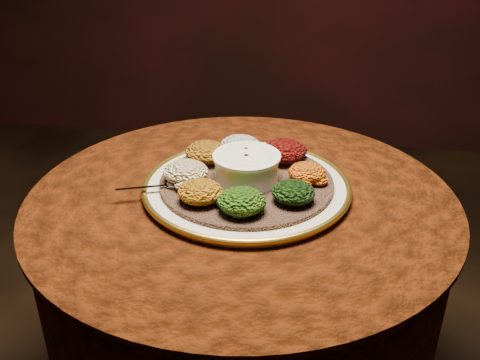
# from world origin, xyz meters

# --- Properties ---
(table) EXTENTS (0.96, 0.96, 0.73)m
(table) POSITION_xyz_m (0.00, 0.00, 0.55)
(table) COLOR black
(table) RESTS_ON ground
(platter) EXTENTS (0.52, 0.52, 0.02)m
(platter) POSITION_xyz_m (0.01, 0.02, 0.75)
(platter) COLOR beige
(platter) RESTS_ON table
(injera) EXTENTS (0.39, 0.39, 0.01)m
(injera) POSITION_xyz_m (0.01, 0.02, 0.76)
(injera) COLOR brown
(injera) RESTS_ON platter
(stew_bowl) EXTENTS (0.15, 0.15, 0.06)m
(stew_bowl) POSITION_xyz_m (0.01, 0.02, 0.80)
(stew_bowl) COLOR white
(stew_bowl) RESTS_ON injera
(spoon) EXTENTS (0.14, 0.06, 0.01)m
(spoon) POSITION_xyz_m (-0.16, -0.04, 0.77)
(spoon) COLOR silver
(spoon) RESTS_ON injera
(portion_ayib) EXTENTS (0.10, 0.10, 0.05)m
(portion_ayib) POSITION_xyz_m (-0.03, 0.15, 0.79)
(portion_ayib) COLOR beige
(portion_ayib) RESTS_ON injera
(portion_kitfo) EXTENTS (0.11, 0.10, 0.05)m
(portion_kitfo) POSITION_xyz_m (0.08, 0.13, 0.79)
(portion_kitfo) COLOR black
(portion_kitfo) RESTS_ON injera
(portion_tikil) EXTENTS (0.08, 0.08, 0.04)m
(portion_tikil) POSITION_xyz_m (0.14, 0.04, 0.78)
(portion_tikil) COLOR #C67310
(portion_tikil) RESTS_ON injera
(portion_gomen) EXTENTS (0.09, 0.09, 0.04)m
(portion_gomen) POSITION_xyz_m (0.12, -0.06, 0.78)
(portion_gomen) COLOR black
(portion_gomen) RESTS_ON injera
(portion_mixveg) EXTENTS (0.10, 0.09, 0.05)m
(portion_mixveg) POSITION_xyz_m (0.02, -0.12, 0.79)
(portion_mixveg) COLOR #9A3209
(portion_mixveg) RESTS_ON injera
(portion_kik) EXTENTS (0.09, 0.09, 0.05)m
(portion_kik) POSITION_xyz_m (-0.07, -0.09, 0.78)
(portion_kik) COLOR #A45B0E
(portion_kik) RESTS_ON injera
(portion_timatim) EXTENTS (0.10, 0.10, 0.05)m
(portion_timatim) POSITION_xyz_m (-0.12, -0.01, 0.79)
(portion_timatim) COLOR maroon
(portion_timatim) RESTS_ON injera
(portion_shiro) EXTENTS (0.10, 0.10, 0.05)m
(portion_shiro) POSITION_xyz_m (-0.10, 0.10, 0.79)
(portion_shiro) COLOR #835A0F
(portion_shiro) RESTS_ON injera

